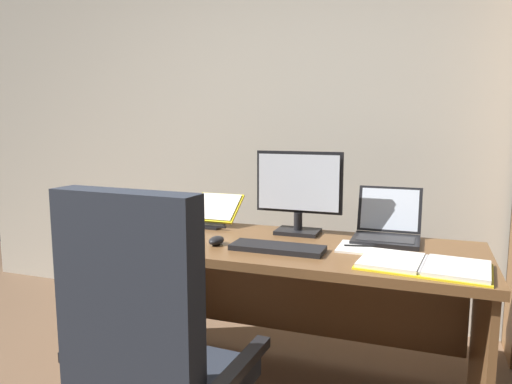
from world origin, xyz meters
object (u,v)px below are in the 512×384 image
at_px(office_chair, 152,376).
at_px(computer_mouse, 216,240).
at_px(open_binder, 423,265).
at_px(pen, 360,246).
at_px(reading_stand_with_book, 215,211).
at_px(notepad, 355,247).
at_px(keyboard, 277,248).
at_px(desk, 284,277).
at_px(laptop, 387,229).
at_px(monitor, 299,193).

relative_size(office_chair, computer_mouse, 10.48).
distance_m(open_binder, pen, 0.34).
height_order(reading_stand_with_book, notepad, reading_stand_with_book).
xyz_separation_m(keyboard, computer_mouse, (-0.30, 0.00, 0.01)).
relative_size(computer_mouse, notepad, 0.50).
bearing_deg(office_chair, computer_mouse, 100.79).
distance_m(keyboard, computer_mouse, 0.30).
relative_size(office_chair, keyboard, 2.59).
distance_m(desk, open_binder, 0.73).
bearing_deg(computer_mouse, open_binder, -3.12).
xyz_separation_m(laptop, keyboard, (-0.44, -0.37, -0.04)).
height_order(laptop, reading_stand_with_book, laptop).
bearing_deg(laptop, desk, -161.35).
relative_size(computer_mouse, open_binder, 0.20).
distance_m(office_chair, keyboard, 0.80).
xyz_separation_m(desk, reading_stand_with_book, (-0.47, 0.21, 0.27)).
bearing_deg(office_chair, notepad, 62.17).
bearing_deg(keyboard, desk, 98.37).
distance_m(keyboard, notepad, 0.36).
bearing_deg(pen, reading_stand_with_book, 163.14).
xyz_separation_m(computer_mouse, open_binder, (0.92, -0.05, -0.01)).
distance_m(desk, laptop, 0.56).
bearing_deg(computer_mouse, office_chair, -82.28).
bearing_deg(open_binder, laptop, 118.81).
height_order(computer_mouse, open_binder, computer_mouse).
bearing_deg(keyboard, open_binder, -4.62).
relative_size(open_binder, notepad, 2.50).
bearing_deg(notepad, pen, 0.00).
bearing_deg(reading_stand_with_book, open_binder, -22.46).
height_order(office_chair, open_binder, office_chair).
distance_m(monitor, notepad, 0.43).
bearing_deg(reading_stand_with_book, keyboard, -39.59).
bearing_deg(pen, office_chair, -121.85).
height_order(office_chair, computer_mouse, office_chair).
xyz_separation_m(office_chair, keyboard, (0.20, 0.72, 0.27)).
xyz_separation_m(reading_stand_with_book, open_binder, (1.11, -0.46, -0.07)).
distance_m(laptop, reading_stand_with_book, 0.94).
relative_size(monitor, keyboard, 1.07).
xyz_separation_m(keyboard, pen, (0.34, 0.16, 0.00)).
relative_size(office_chair, laptop, 3.44).
distance_m(laptop, pen, 0.24).
bearing_deg(office_chair, laptop, 62.32).
relative_size(desk, reading_stand_with_book, 7.01).
distance_m(office_chair, monitor, 1.19).
xyz_separation_m(office_chair, pen, (0.54, 0.88, 0.27)).
height_order(monitor, pen, monitor).
distance_m(monitor, keyboard, 0.41).
height_order(reading_stand_with_book, open_binder, reading_stand_with_book).
bearing_deg(open_binder, keyboard, -178.59).
bearing_deg(notepad, office_chair, -120.90).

